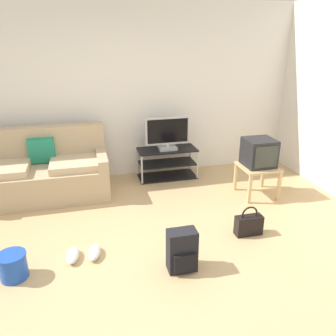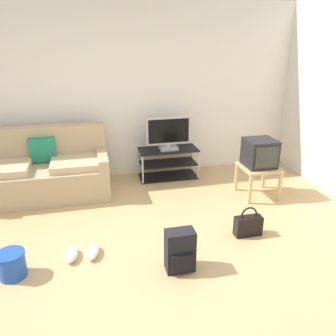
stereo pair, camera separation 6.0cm
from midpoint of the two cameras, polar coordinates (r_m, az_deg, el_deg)
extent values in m
cube|color=tan|center=(3.65, -4.66, -15.34)|extent=(9.00, 9.80, 0.02)
cube|color=silver|center=(5.43, -9.28, 12.41)|extent=(9.00, 0.10, 2.70)
cube|color=tan|center=(5.14, -20.03, -2.27)|extent=(1.85, 0.86, 0.45)
cube|color=tan|center=(5.29, -20.36, 3.92)|extent=(1.85, 0.20, 0.52)
cube|color=tan|center=(4.99, -10.74, 1.75)|extent=(0.14, 0.86, 0.16)
cube|color=#CBAF89|center=(5.08, -26.15, -0.15)|extent=(0.74, 0.60, 0.10)
cube|color=#CBAF89|center=(4.94, -14.67, 0.84)|extent=(0.74, 0.60, 0.10)
cube|color=#238466|center=(5.19, -20.11, 2.94)|extent=(0.36, 0.16, 0.37)
cube|color=black|center=(5.42, 0.34, 3.15)|extent=(0.94, 0.44, 0.02)
cube|color=black|center=(5.50, 0.33, 0.84)|extent=(0.90, 0.42, 0.02)
cube|color=black|center=(5.58, 0.33, -1.40)|extent=(0.94, 0.44, 0.02)
cylinder|color=#B7B7BC|center=(5.23, -3.99, -0.32)|extent=(0.03, 0.03, 0.48)
cylinder|color=#B7B7BC|center=(5.44, 5.50, 0.50)|extent=(0.03, 0.03, 0.48)
cylinder|color=#B7B7BC|center=(5.60, -4.69, 1.17)|extent=(0.03, 0.03, 0.48)
cylinder|color=#B7B7BC|center=(5.80, 4.22, 1.89)|extent=(0.03, 0.03, 0.48)
cube|color=#B2B2B7|center=(5.39, 0.39, 3.43)|extent=(0.29, 0.22, 0.05)
cube|color=#B2B2B7|center=(5.38, 0.39, 3.89)|extent=(0.05, 0.04, 0.04)
cube|color=#B2B2B7|center=(5.31, 0.39, 6.34)|extent=(0.71, 0.04, 0.44)
cube|color=black|center=(5.29, 0.45, 6.28)|extent=(0.65, 0.01, 0.38)
cube|color=tan|center=(4.96, 15.47, 0.14)|extent=(0.51, 0.51, 0.03)
cube|color=tan|center=(4.76, 14.07, -3.58)|extent=(0.04, 0.04, 0.42)
cube|color=tan|center=(4.98, 18.72, -2.99)|extent=(0.04, 0.04, 0.42)
cube|color=tan|center=(5.13, 11.82, -1.54)|extent=(0.04, 0.04, 0.42)
cube|color=tan|center=(5.33, 16.24, -1.07)|extent=(0.04, 0.04, 0.42)
cube|color=#232326|center=(4.91, 15.59, 2.50)|extent=(0.41, 0.40, 0.39)
cube|color=#333833|center=(4.75, 16.74, 1.72)|extent=(0.33, 0.01, 0.30)
cube|color=black|center=(3.39, 2.56, -13.76)|extent=(0.28, 0.17, 0.43)
cube|color=black|center=(3.36, 3.02, -15.82)|extent=(0.22, 0.04, 0.19)
cylinder|color=black|center=(3.44, 0.76, -12.67)|extent=(0.04, 0.04, 0.35)
cylinder|color=black|center=(3.48, 3.36, -12.31)|extent=(0.04, 0.04, 0.35)
cube|color=black|center=(4.08, 13.81, -9.50)|extent=(0.32, 0.13, 0.23)
torus|color=black|center=(4.01, 13.99, -7.69)|extent=(0.20, 0.02, 0.20)
cylinder|color=blue|center=(3.66, -24.51, -14.66)|extent=(0.26, 0.26, 0.26)
cylinder|color=blue|center=(3.59, -24.81, -13.09)|extent=(0.27, 0.27, 0.02)
ellipsoid|color=white|center=(3.76, -15.58, -13.91)|extent=(0.16, 0.30, 0.09)
ellipsoid|color=white|center=(3.75, -12.13, -13.66)|extent=(0.18, 0.30, 0.09)
camera|label=1|loc=(0.03, -89.61, 0.15)|focal=35.99mm
camera|label=2|loc=(0.03, 90.39, -0.15)|focal=35.99mm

